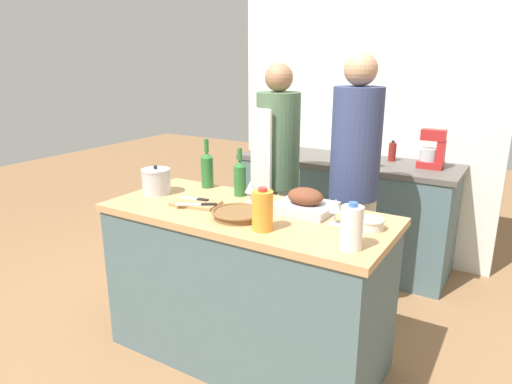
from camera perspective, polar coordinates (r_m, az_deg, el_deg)
ground_plane at (r=2.87m, az=-1.14°, el=-19.45°), size 12.00×12.00×0.00m
kitchen_island at (r=2.63m, az=-1.20°, el=-11.55°), size 1.58×0.69×0.89m
back_counter at (r=3.90m, az=10.92°, el=-2.35°), size 1.76×0.60×0.89m
back_wall at (r=4.05m, az=13.35°, el=10.24°), size 2.26×0.10×2.55m
roasting_pan at (r=2.45m, az=6.17°, el=-1.31°), size 0.31×0.27×0.13m
wicker_basket at (r=2.35m, az=-2.24°, el=-2.71°), size 0.27×0.27×0.04m
cutting_board at (r=2.57m, az=-7.51°, el=-1.41°), size 0.28×0.20×0.02m
stock_pot at (r=2.81m, az=-12.41°, el=1.32°), size 0.17×0.17×0.18m
mixing_bowl at (r=2.26m, az=14.23°, el=-3.75°), size 0.13×0.13×0.06m
juice_jug at (r=2.16m, az=0.82°, el=-2.32°), size 0.10×0.10×0.21m
milk_jug at (r=1.99m, az=11.87°, el=-4.36°), size 0.10×0.10×0.21m
wine_bottle_green at (r=2.89m, az=-6.13°, el=2.95°), size 0.08×0.08×0.31m
wine_bottle_dark at (r=2.70m, az=-2.02°, el=1.88°), size 0.07×0.07×0.29m
wine_glass_left at (r=2.56m, az=-0.68°, el=0.52°), size 0.07×0.07×0.13m
wine_glass_right at (r=2.27m, az=9.92°, el=-1.82°), size 0.07×0.07×0.13m
knife_chef at (r=2.51m, az=-7.29°, el=-1.55°), size 0.21×0.15×0.01m
knife_paring at (r=2.61m, az=-7.58°, el=-0.85°), size 0.17×0.06×0.01m
stand_mixer at (r=3.63m, az=21.14°, el=4.67°), size 0.18×0.14×0.29m
condiment_bottle_tall at (r=3.79m, az=16.67°, el=4.85°), size 0.06×0.06×0.16m
condiment_bottle_short at (r=4.04m, az=2.36°, el=6.32°), size 0.07×0.07×0.18m
condiment_bottle_extra at (r=3.53m, az=14.72°, el=4.10°), size 0.05×0.05×0.15m
person_cook_aproned at (r=3.25m, az=2.67°, el=2.93°), size 0.33×0.34×1.65m
person_cook_guest at (r=2.93m, az=12.16°, el=1.89°), size 0.31×0.31×1.72m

